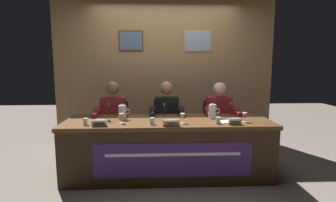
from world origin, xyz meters
TOP-DOWN VIEW (x-y plane):
  - ground_plane at (0.00, 0.00)m, footprint 12.00×12.00m
  - wall_back_panelled at (0.00, 1.39)m, footprint 3.90×0.14m
  - conference_table at (0.00, -0.11)m, footprint 2.70×0.88m
  - chair_left at (-0.80, 0.62)m, footprint 0.44×0.44m
  - panelist_left at (-0.80, 0.43)m, footprint 0.51×0.48m
  - nameplate_left at (-0.83, -0.33)m, footprint 0.18×0.06m
  - juice_glass_left at (-0.59, -0.18)m, footprint 0.06×0.06m
  - water_cup_left at (-1.01, -0.26)m, footprint 0.06×0.06m
  - microphone_left at (-0.78, -0.05)m, footprint 0.06×0.17m
  - chair_center at (0.00, 0.62)m, footprint 0.44×0.44m
  - panelist_center at (0.00, 0.43)m, footprint 0.51×0.48m
  - nameplate_center at (0.02, -0.36)m, footprint 0.20×0.06m
  - juice_glass_center at (0.17, -0.22)m, footprint 0.06×0.06m
  - water_cup_center at (-0.20, -0.27)m, footprint 0.06×0.06m
  - microphone_center at (-0.05, -0.09)m, footprint 0.06×0.17m
  - chair_right at (0.80, 0.62)m, footprint 0.44×0.44m
  - panelist_right at (0.80, 0.43)m, footprint 0.51×0.48m
  - nameplate_right at (0.80, -0.32)m, footprint 0.16×0.06m
  - juice_glass_right at (0.96, -0.18)m, footprint 0.06×0.06m
  - water_cup_right at (0.61, -0.27)m, footprint 0.06×0.06m
  - microphone_right at (0.84, -0.07)m, footprint 0.06×0.17m
  - water_pitcher_left_side at (-0.61, 0.05)m, footprint 0.15×0.10m
  - water_pitcher_right_side at (0.61, 0.06)m, footprint 0.15×0.10m
  - document_stack_right at (0.76, -0.18)m, footprint 0.23×0.18m

SIDE VIEW (x-z plane):
  - ground_plane at x=0.00m, z-range 0.00..0.00m
  - chair_left at x=-0.80m, z-range -0.02..0.87m
  - chair_center at x=0.00m, z-range -0.02..0.87m
  - chair_right at x=0.80m, z-range -0.02..0.87m
  - conference_table at x=0.00m, z-range 0.13..0.88m
  - panelist_left at x=-0.80m, z-range 0.10..1.31m
  - panelist_center at x=0.00m, z-range 0.10..1.31m
  - panelist_right at x=0.80m, z-range 0.10..1.31m
  - document_stack_right at x=0.76m, z-range 0.75..0.76m
  - water_cup_left at x=-1.01m, z-range 0.74..0.83m
  - water_cup_center at x=-0.20m, z-range 0.74..0.83m
  - water_cup_right at x=0.61m, z-range 0.74..0.83m
  - nameplate_left at x=-0.83m, z-range 0.75..0.82m
  - nameplate_right at x=0.80m, z-range 0.75..0.82m
  - nameplate_center at x=0.02m, z-range 0.75..0.82m
  - microphone_left at x=-0.78m, z-range 0.71..0.93m
  - microphone_center at x=-0.05m, z-range 0.71..0.93m
  - microphone_right at x=0.84m, z-range 0.71..0.93m
  - juice_glass_left at x=-0.59m, z-range 0.77..0.89m
  - juice_glass_center at x=0.17m, z-range 0.77..0.89m
  - juice_glass_right at x=0.96m, z-range 0.77..0.89m
  - water_pitcher_left_side at x=-0.61m, z-range 0.74..0.95m
  - water_pitcher_right_side at x=0.61m, z-range 0.74..0.95m
  - wall_back_panelled at x=0.00m, z-range 0.00..2.60m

